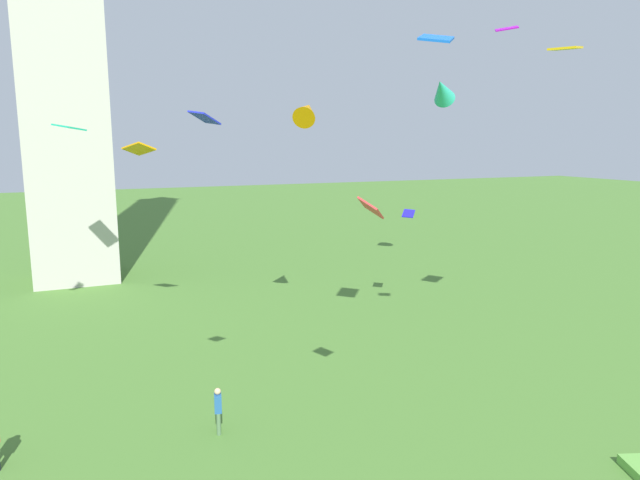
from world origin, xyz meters
TOP-DOWN VIEW (x-y plane):
  - person_2 at (-3.46, 15.13)m, footprint 0.31×0.48m
  - kite_flying_0 at (-7.48, 30.63)m, footprint 1.72×1.86m
  - kite_flying_1 at (3.06, 23.38)m, footprint 1.93×2.16m
  - kite_flying_2 at (5.19, 15.89)m, footprint 1.96×1.97m
  - kite_flying_5 at (-4.42, 26.54)m, footprint 1.56×1.66m
  - kite_flying_6 at (9.72, 24.65)m, footprint 1.05×1.06m
  - kite_flying_7 at (15.67, 30.32)m, footprint 2.77×2.71m
  - kite_flying_8 at (-3.86, 13.75)m, footprint 0.96×0.96m
  - kite_flying_9 at (0.89, 12.76)m, footprint 1.06×1.26m
  - kite_flying_10 at (7.07, 14.33)m, footprint 0.92×0.89m
  - kite_flying_11 at (12.27, 16.65)m, footprint 1.99×1.84m

SIDE VIEW (x-z plane):
  - person_2 at x=-3.46m, z-range 0.10..1.67m
  - kite_flying_6 at x=9.72m, z-range 5.42..5.82m
  - kite_flying_9 at x=0.89m, z-range 7.21..8.00m
  - kite_flying_5 at x=-4.42m, z-range 8.90..9.60m
  - kite_flying_8 at x=-3.86m, z-range 10.05..10.44m
  - kite_flying_0 at x=-7.48m, z-range 10.14..10.53m
  - kite_flying_1 at x=3.06m, z-range 10.20..11.86m
  - kite_flying_7 at x=15.67m, z-range 11.89..14.13m
  - kite_flying_2 at x=5.19m, z-range 12.99..13.65m
  - kite_flying_11 at x=12.27m, z-range 13.37..13.66m
  - kite_flying_10 at x=7.07m, z-range 13.39..13.67m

